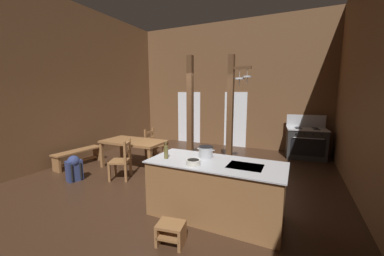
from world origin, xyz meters
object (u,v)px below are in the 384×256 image
dining_table (134,144)px  ladderback_chair_near_window (122,160)px  stove_range (306,143)px  step_stool (171,232)px  bottle_tall_on_counter (166,152)px  bench_along_left_wall (78,155)px  kitchen_island (215,189)px  ladderback_chair_by_post (153,145)px  backpack (74,167)px  stockpot_on_counter (206,152)px  mixing_bowl_on_counter (193,162)px

dining_table → ladderback_chair_near_window: size_ratio=1.80×
dining_table → stove_range: bearing=34.8°
step_stool → bottle_tall_on_counter: bottle_tall_on_counter is taller
bench_along_left_wall → bottle_tall_on_counter: (3.52, -1.03, 0.74)m
kitchen_island → ladderback_chair_by_post: ladderback_chair_by_post is taller
backpack → stockpot_on_counter: 3.31m
ladderback_chair_by_post → mixing_bowl_on_counter: 3.54m
bottle_tall_on_counter → ladderback_chair_by_post: bearing=129.2°
ladderback_chair_near_window → stockpot_on_counter: bearing=-11.2°
kitchen_island → bottle_tall_on_counter: size_ratio=7.42×
dining_table → bench_along_left_wall: size_ratio=1.25×
step_stool → bench_along_left_wall: size_ratio=0.29×
ladderback_chair_by_post → stove_range: bearing=28.0°
stove_range → bench_along_left_wall: size_ratio=0.97×
stockpot_on_counter → bottle_tall_on_counter: bottle_tall_on_counter is taller
bottle_tall_on_counter → dining_table: bearing=141.6°
bench_along_left_wall → stockpot_on_counter: stockpot_on_counter is taller
dining_table → ladderback_chair_by_post: size_ratio=1.80×
stove_range → stockpot_on_counter: (-1.67, -4.25, 0.54)m
ladderback_chair_near_window → backpack: (-0.94, -0.56, -0.14)m
kitchen_island → ladderback_chair_near_window: size_ratio=2.28×
kitchen_island → stockpot_on_counter: size_ratio=6.94×
step_stool → bench_along_left_wall: (-4.04, 1.77, 0.13)m
bottle_tall_on_counter → stockpot_on_counter: bearing=29.4°
dining_table → stockpot_on_counter: (2.61, -1.27, 0.37)m
mixing_bowl_on_counter → ladderback_chair_near_window: bearing=158.5°
kitchen_island → ladderback_chair_by_post: bearing=141.4°
dining_table → bottle_tall_on_counter: bearing=-38.4°
ladderback_chair_near_window → bench_along_left_wall: ladderback_chair_near_window is taller
step_stool → bottle_tall_on_counter: bearing=124.7°
dining_table → mixing_bowl_on_counter: (2.57, -1.71, 0.32)m
ladderback_chair_by_post → backpack: (-0.72, -2.14, -0.14)m
step_stool → backpack: size_ratio=0.67×
stove_range → ladderback_chair_near_window: (-3.97, -3.80, -0.03)m
mixing_bowl_on_counter → step_stool: bearing=-93.0°
ladderback_chair_near_window → backpack: size_ratio=1.59×
stove_range → mixing_bowl_on_counter: (-1.71, -4.69, 0.48)m
ladderback_chair_by_post → mixing_bowl_on_counter: mixing_bowl_on_counter is taller
stove_range → bench_along_left_wall: (-5.78, -3.56, -0.18)m
backpack → ladderback_chair_near_window: bearing=30.9°
dining_table → bench_along_left_wall: 1.65m
kitchen_island → ladderback_chair_by_post: 3.51m
stove_range → ladderback_chair_by_post: bearing=-152.0°
dining_table → step_stool: bearing=-42.8°
bench_along_left_wall → backpack: (0.88, -0.80, 0.01)m
bench_along_left_wall → backpack: 1.19m
stove_range → backpack: 6.56m
kitchen_island → ladderback_chair_by_post: size_ratio=2.28×
bottle_tall_on_counter → mixing_bowl_on_counter: bearing=-10.9°
kitchen_island → bottle_tall_on_counter: (-0.82, -0.17, 0.58)m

